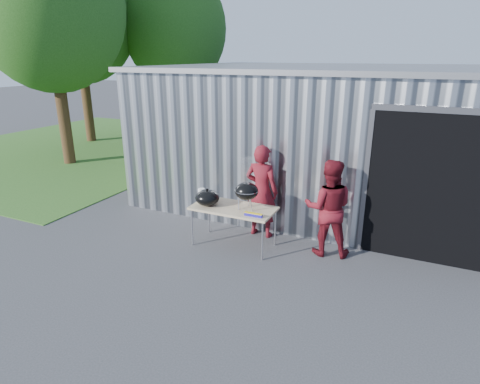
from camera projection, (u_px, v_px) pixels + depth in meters
The scene contains 14 objects.
ground at pixel (214, 267), 6.66m from camera, with size 80.00×80.00×0.00m, color #38383A.
building at pixel (336, 133), 9.73m from camera, with size 8.20×6.20×3.10m.
grass_patch at pixel (82, 147), 15.39m from camera, with size 10.00×12.00×0.02m, color #2D591E.
tree_left at pixel (48, 4), 11.55m from camera, with size 4.38×4.38×7.26m.
tree_mid at pixel (76, 14), 14.89m from camera, with size 4.44×4.44×7.36m.
tree_far at pixel (175, 29), 15.57m from camera, with size 4.00×4.00×6.62m.
folding_table at pixel (234, 209), 7.20m from camera, with size 1.50×0.75×0.75m.
kettle_grill at pixel (247, 186), 6.97m from camera, with size 0.42×0.42×0.93m.
grill_lid at pixel (207, 198), 7.24m from camera, with size 0.44×0.44×0.32m.
paper_towels at pixel (202, 196), 7.35m from camera, with size 0.12×0.12×0.28m, color white.
white_tub at pixel (211, 197), 7.54m from camera, with size 0.20×0.15×0.10m, color white.
foil_box at pixel (253, 215), 6.77m from camera, with size 0.32×0.05×0.06m.
person_cook at pixel (261, 191), 7.58m from camera, with size 0.65×0.43×1.79m, color maroon.
person_bystander at pixel (328, 208), 6.86m from camera, with size 0.83×0.65×1.71m, color maroon.
Camera 1 is at (2.87, -5.17, 3.33)m, focal length 30.00 mm.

